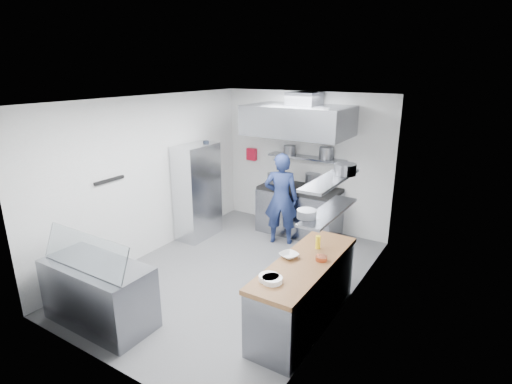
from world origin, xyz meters
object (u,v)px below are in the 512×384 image
Objects in this scene: gas_range at (299,212)px; wire_rack at (197,192)px; chef at (281,199)px; display_case at (99,293)px.

wire_rack is (-1.63, -1.20, 0.48)m from gas_range.
chef is 3.61m from display_case.
chef is 0.95× the size of wire_rack.
wire_rack reaches higher than gas_range.
display_case is (0.73, -2.90, -0.50)m from wire_rack.
wire_rack is at bearing 104.15° from display_case.
chef is 1.17× the size of display_case.
wire_rack is at bearing -0.78° from chef.
gas_range is at bearing 36.34° from wire_rack.
wire_rack is 1.23× the size of display_case.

